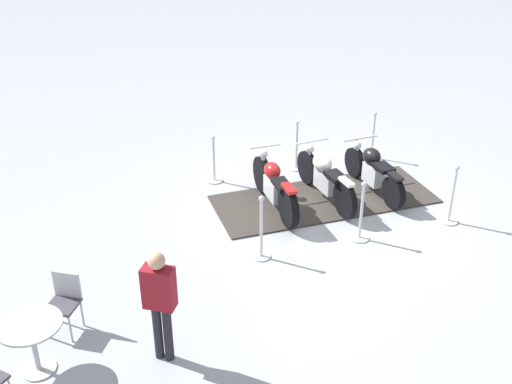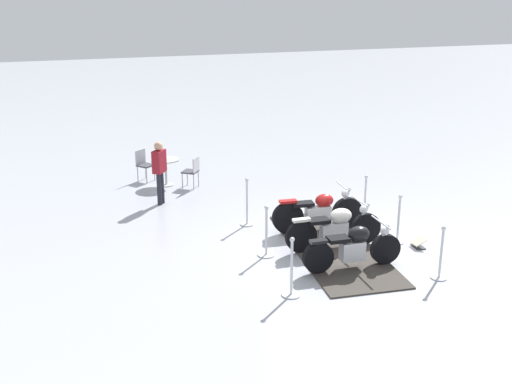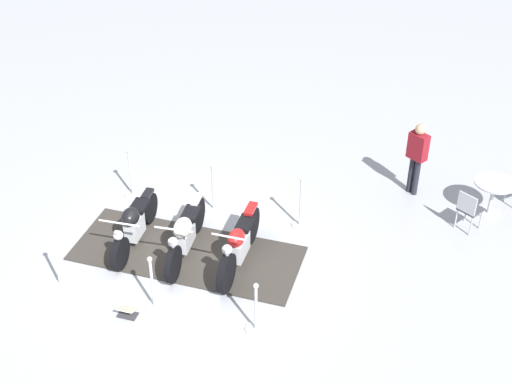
# 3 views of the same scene
# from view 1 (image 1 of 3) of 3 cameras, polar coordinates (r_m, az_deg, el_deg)

# --- Properties ---
(ground_plane) EXTENTS (80.00, 80.00, 0.00)m
(ground_plane) POSITION_cam_1_polar(r_m,az_deg,el_deg) (12.05, 6.37, -0.73)
(ground_plane) COLOR #A8AAB2
(display_platform) EXTENTS (2.13, 4.44, 0.03)m
(display_platform) POSITION_cam_1_polar(r_m,az_deg,el_deg) (12.04, 6.38, -0.66)
(display_platform) COLOR #38332D
(display_platform) RESTS_ON ground_plane
(motorcycle_black) EXTENTS (2.08, 0.78, 0.92)m
(motorcycle_black) POSITION_cam_1_polar(r_m,az_deg,el_deg) (12.29, 10.85, 2.02)
(motorcycle_black) COLOR black
(motorcycle_black) RESTS_ON display_platform
(motorcycle_cream) EXTENTS (2.19, 0.71, 1.00)m
(motorcycle_cream) POSITION_cam_1_polar(r_m,az_deg,el_deg) (11.84, 6.42, 1.48)
(motorcycle_cream) COLOR black
(motorcycle_cream) RESTS_ON display_platform
(motorcycle_maroon) EXTENTS (2.16, 0.61, 1.05)m
(motorcycle_maroon) POSITION_cam_1_polar(r_m,az_deg,el_deg) (11.47, 1.72, 0.63)
(motorcycle_maroon) COLOR black
(motorcycle_maroon) RESTS_ON display_platform
(stanchion_left_rear) EXTENTS (0.32, 0.32, 1.16)m
(stanchion_left_rear) POSITION_cam_1_polar(r_m,az_deg,el_deg) (10.06, 0.49, -4.24)
(stanchion_left_rear) COLOR silver
(stanchion_left_rear) RESTS_ON ground_plane
(stanchion_right_front) EXTENTS (0.32, 0.32, 1.08)m
(stanchion_right_front) POSITION_cam_1_polar(r_m,az_deg,el_deg) (13.85, 10.80, 4.54)
(stanchion_right_front) COLOR silver
(stanchion_right_front) RESTS_ON ground_plane
(stanchion_left_front) EXTENTS (0.35, 0.35, 1.14)m
(stanchion_left_front) POSITION_cam_1_polar(r_m,az_deg,el_deg) (11.63, 17.71, -1.15)
(stanchion_left_front) COLOR silver
(stanchion_left_front) RESTS_ON ground_plane
(stanchion_right_mid) EXTENTS (0.32, 0.32, 1.11)m
(stanchion_right_mid) POSITION_cam_1_polar(r_m,az_deg,el_deg) (13.10, 3.78, 3.64)
(stanchion_right_mid) COLOR silver
(stanchion_right_mid) RESTS_ON ground_plane
(stanchion_right_rear) EXTENTS (0.36, 0.36, 1.02)m
(stanchion_right_rear) POSITION_cam_1_polar(r_m,az_deg,el_deg) (12.60, -3.93, 2.25)
(stanchion_right_rear) COLOR silver
(stanchion_right_rear) RESTS_ON ground_plane
(stanchion_left_mid) EXTENTS (0.36, 0.36, 1.11)m
(stanchion_left_mid) POSITION_cam_1_polar(r_m,az_deg,el_deg) (10.74, 9.73, -2.76)
(stanchion_left_mid) COLOR silver
(stanchion_left_mid) RESTS_ON ground_plane
(info_placard) EXTENTS (0.28, 0.35, 0.22)m
(info_placard) POSITION_cam_1_polar(r_m,az_deg,el_deg) (13.62, 4.62, 3.23)
(info_placard) COLOR #333338
(info_placard) RESTS_ON ground_plane
(cafe_table) EXTENTS (0.81, 0.81, 0.76)m
(cafe_table) POSITION_cam_1_polar(r_m,az_deg,el_deg) (8.34, -20.19, -12.42)
(cafe_table) COLOR #B7B7BC
(cafe_table) RESTS_ON ground_plane
(cafe_chair_near_table) EXTENTS (0.56, 0.56, 0.88)m
(cafe_chair_near_table) POSITION_cam_1_polar(r_m,az_deg,el_deg) (8.90, -17.42, -9.53)
(cafe_chair_near_table) COLOR #B7B7BC
(cafe_chair_near_table) RESTS_ON ground_plane
(bystander_person) EXTENTS (0.42, 0.45, 1.65)m
(bystander_person) POSITION_cam_1_polar(r_m,az_deg,el_deg) (7.86, -8.97, -9.70)
(bystander_person) COLOR #23232D
(bystander_person) RESTS_ON ground_plane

